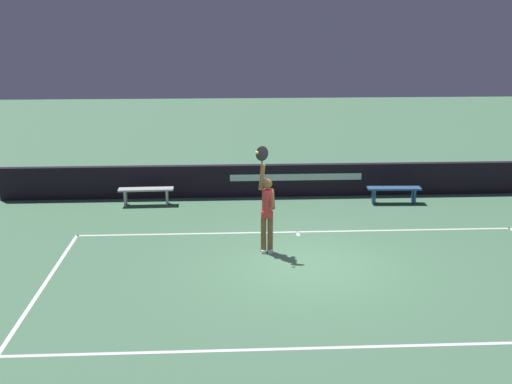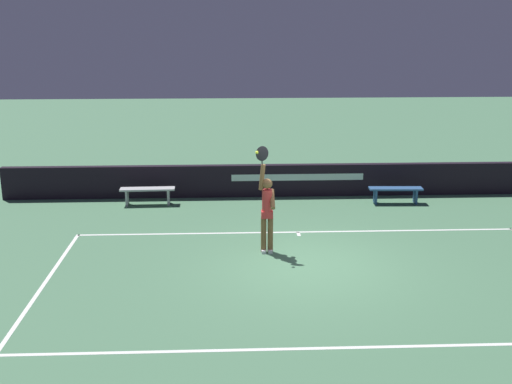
{
  "view_description": "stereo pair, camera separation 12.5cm",
  "coord_description": "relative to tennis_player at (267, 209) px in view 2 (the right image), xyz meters",
  "views": [
    {
      "loc": [
        -1.84,
        -12.91,
        5.22
      ],
      "look_at": [
        -1.13,
        0.57,
        1.51
      ],
      "focal_mm": 44.49,
      "sensor_mm": 36.0,
      "label": 1
    },
    {
      "loc": [
        -1.72,
        -12.92,
        5.22
      ],
      "look_at": [
        -1.13,
        0.57,
        1.51
      ],
      "focal_mm": 44.49,
      "sensor_mm": 36.0,
      "label": 2
    }
  ],
  "objects": [
    {
      "name": "courtside_bench_far",
      "position": [
        -3.21,
        4.01,
        -0.67
      ],
      "size": [
        1.58,
        0.4,
        0.49
      ],
      "color": "#B0B0B3",
      "rests_on": "ground"
    },
    {
      "name": "tennis_player",
      "position": [
        0.0,
        0.0,
        0.0
      ],
      "size": [
        0.44,
        0.48,
        2.51
      ],
      "color": "brown",
      "rests_on": "ground"
    },
    {
      "name": "ground_plane",
      "position": [
        0.87,
        -0.83,
        -1.04
      ],
      "size": [
        60.0,
        60.0,
        0.0
      ],
      "primitive_type": "plane",
      "color": "#4A7956"
    },
    {
      "name": "courtside_bench_near",
      "position": [
        3.99,
        3.83,
        -0.68
      ],
      "size": [
        1.55,
        0.42,
        0.47
      ],
      "color": "#2D5385",
      "rests_on": "ground"
    },
    {
      "name": "court_lines",
      "position": [
        0.87,
        -1.53,
        -1.04
      ],
      "size": [
        11.11,
        5.93,
        0.0
      ],
      "color": "white",
      "rests_on": "ground"
    },
    {
      "name": "tennis_ball",
      "position": [
        -0.23,
        -0.11,
        1.33
      ],
      "size": [
        0.07,
        0.07,
        0.07
      ],
      "color": "#CEDE2F"
    },
    {
      "name": "back_wall",
      "position": [
        0.87,
        4.78,
        -0.56
      ],
      "size": [
        16.94,
        0.24,
        0.97
      ],
      "color": "black",
      "rests_on": "ground"
    }
  ]
}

